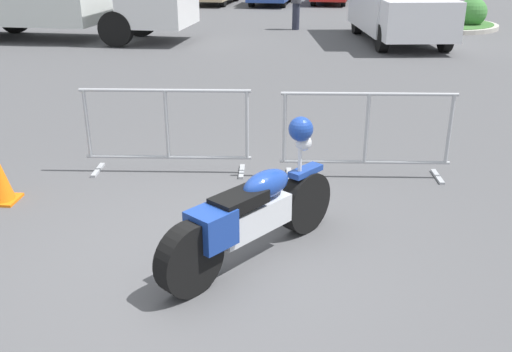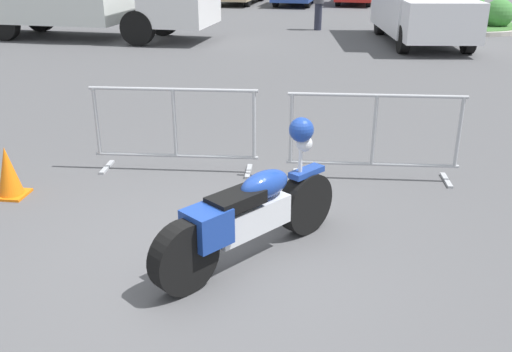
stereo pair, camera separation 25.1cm
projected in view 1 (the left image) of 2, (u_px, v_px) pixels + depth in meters
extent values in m
plane|color=#4C4C4F|center=(205.00, 259.00, 5.23)|extent=(120.00, 120.00, 0.00)
cylinder|color=black|center=(305.00, 202.00, 5.64)|extent=(0.52, 0.59, 0.62)
cylinder|color=black|center=(190.00, 259.00, 4.62)|extent=(0.52, 0.59, 0.62)
cube|color=silver|center=(253.00, 218.00, 5.09)|extent=(0.69, 0.78, 0.27)
ellipsoid|color=navy|center=(266.00, 184.00, 5.11)|extent=(0.54, 0.58, 0.25)
cube|color=black|center=(239.00, 200.00, 4.88)|extent=(0.53, 0.56, 0.12)
cube|color=navy|center=(211.00, 228.00, 4.71)|extent=(0.46, 0.47, 0.31)
cube|color=navy|center=(306.00, 171.00, 5.51)|extent=(0.35, 0.39, 0.06)
cylinder|color=silver|center=(300.00, 161.00, 5.40)|extent=(0.05, 0.05, 0.44)
sphere|color=silver|center=(304.00, 143.00, 5.37)|extent=(0.16, 0.16, 0.16)
sphere|color=navy|center=(301.00, 129.00, 5.28)|extent=(0.23, 0.23, 0.23)
cylinder|color=#9EA0A5|center=(165.00, 90.00, 6.81)|extent=(2.07, 0.13, 0.04)
cylinder|color=#9EA0A5|center=(169.00, 157.00, 7.13)|extent=(2.07, 0.13, 0.04)
cylinder|color=#9EA0A5|center=(87.00, 124.00, 7.00)|extent=(0.05, 0.05, 0.85)
cylinder|color=#9EA0A5|center=(167.00, 125.00, 6.97)|extent=(0.05, 0.05, 0.85)
cylinder|color=#9EA0A5|center=(247.00, 125.00, 6.94)|extent=(0.05, 0.05, 0.85)
cube|color=#9EA0A5|center=(98.00, 170.00, 7.23)|extent=(0.08, 0.44, 0.03)
cube|color=#9EA0A5|center=(242.00, 172.00, 7.18)|extent=(0.08, 0.44, 0.03)
cylinder|color=#9EA0A5|center=(369.00, 94.00, 6.65)|extent=(2.07, 0.13, 0.04)
cylinder|color=#9EA0A5|center=(364.00, 162.00, 6.97)|extent=(2.07, 0.13, 0.04)
cylinder|color=#9EA0A5|center=(284.00, 128.00, 6.84)|extent=(0.05, 0.05, 0.85)
cylinder|color=#9EA0A5|center=(367.00, 129.00, 6.81)|extent=(0.05, 0.05, 0.85)
cylinder|color=#9EA0A5|center=(450.00, 129.00, 6.78)|extent=(0.05, 0.05, 0.85)
cube|color=#9EA0A5|center=(289.00, 175.00, 7.07)|extent=(0.08, 0.44, 0.03)
cube|color=#9EA0A5|center=(438.00, 177.00, 7.02)|extent=(0.08, 0.44, 0.03)
cylinder|color=black|center=(141.00, 20.00, 17.43)|extent=(0.98, 0.37, 0.96)
cylinder|color=black|center=(116.00, 29.00, 15.67)|extent=(0.98, 0.37, 0.96)
cylinder|color=black|center=(14.00, 17.00, 18.08)|extent=(0.98, 0.37, 0.96)
cube|color=silver|center=(421.00, 21.00, 14.39)|extent=(1.98, 1.09, 1.00)
cylinder|color=black|center=(446.00, 38.00, 14.97)|extent=(0.31, 0.74, 0.72)
cylinder|color=black|center=(382.00, 38.00, 14.92)|extent=(0.31, 0.74, 0.72)
cylinder|color=black|center=(410.00, 22.00, 18.02)|extent=(0.31, 0.74, 0.72)
cylinder|color=black|center=(357.00, 22.00, 17.97)|extent=(0.31, 0.74, 0.72)
cylinder|color=black|center=(252.00, 0.00, 25.42)|extent=(0.28, 0.64, 0.62)
cylinder|color=black|center=(283.00, 0.00, 25.18)|extent=(0.28, 0.64, 0.62)
cylinder|color=black|center=(344.00, 0.00, 25.68)|extent=(0.27, 0.61, 0.59)
cylinder|color=#262838|center=(296.00, 16.00, 18.79)|extent=(0.31, 0.31, 0.85)
cylinder|color=#ADA89E|center=(439.00, 25.00, 19.50)|extent=(3.84, 3.84, 0.14)
cylinder|color=#38662D|center=(439.00, 23.00, 19.47)|extent=(3.54, 3.54, 0.02)
sphere|color=#3D7A38|center=(472.00, 12.00, 18.90)|extent=(0.94, 0.94, 0.94)
sphere|color=#3D7A38|center=(442.00, 8.00, 19.26)|extent=(1.15, 1.15, 1.15)
cube|color=orange|center=(3.00, 200.00, 6.39)|extent=(0.34, 0.34, 0.03)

